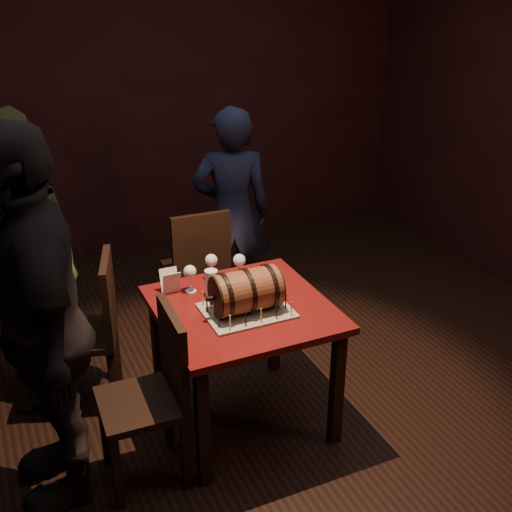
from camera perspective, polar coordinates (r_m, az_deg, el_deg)
name	(u,v)px	position (r m, az deg, el deg)	size (l,w,h in m)	color
room_shell	(261,180)	(3.31, 0.41, 6.75)	(5.04, 5.04, 2.80)	black
pub_table	(243,324)	(3.49, -1.19, -6.02)	(0.90, 0.90, 0.75)	#4F0D0F
cake_board	(247,311)	(3.37, -0.84, -4.87)	(0.45, 0.35, 0.01)	gray
barrel_cake	(246,291)	(3.32, -0.86, -3.12)	(0.40, 0.24, 0.24)	brown
birthday_candles	(247,303)	(3.35, -0.85, -4.18)	(0.40, 0.30, 0.09)	#FFF098
wine_glass_left	(190,273)	(3.54, -5.89, -1.49)	(0.07, 0.07, 0.16)	silver
wine_glass_mid	(211,261)	(3.66, -4.00, -0.49)	(0.07, 0.07, 0.16)	silver
wine_glass_right	(239,261)	(3.65, -1.50, -0.47)	(0.07, 0.07, 0.16)	silver
pint_of_ale	(211,283)	(3.51, -4.00, -2.44)	(0.07, 0.07, 0.15)	silver
menu_card	(170,282)	(3.57, -7.62, -2.29)	(0.10, 0.05, 0.13)	white
chair_back	(198,265)	(4.42, -5.18, -0.78)	(0.42, 0.42, 0.93)	black
chair_left_rear	(94,324)	(3.83, -14.21, -5.87)	(0.49, 0.49, 0.93)	black
chair_left_front	(156,388)	(3.25, -8.91, -11.51)	(0.41, 0.41, 0.93)	black
person_back	(232,214)	(4.59, -2.16, 3.75)	(0.56, 0.37, 1.55)	#1A1D35
person_left_rear	(16,264)	(3.85, -20.56, -0.71)	(0.84, 0.66, 1.74)	#3B3E1F
person_left_front	(42,324)	(3.07, -18.49, -5.74)	(1.10, 0.46, 1.87)	black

